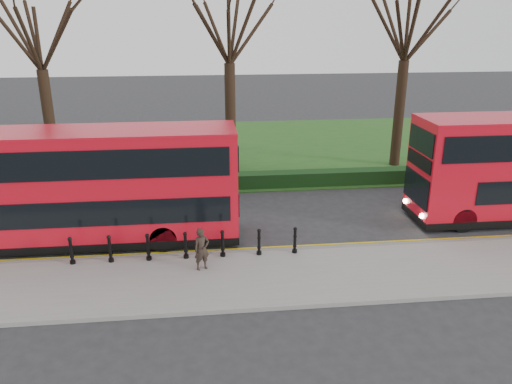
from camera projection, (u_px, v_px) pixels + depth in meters
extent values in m
plane|color=#28282B|center=(197.00, 245.00, 20.00)|extent=(120.00, 120.00, 0.00)
cube|color=gray|center=(197.00, 281.00, 17.16)|extent=(60.00, 4.00, 0.15)
cube|color=slate|center=(197.00, 255.00, 19.04)|extent=(60.00, 0.25, 0.16)
cube|color=#23511B|center=(198.00, 150.00, 34.03)|extent=(60.00, 18.00, 0.06)
cube|color=black|center=(197.00, 182.00, 26.23)|extent=(60.00, 0.90, 0.80)
cube|color=yellow|center=(197.00, 253.00, 19.34)|extent=(60.00, 0.10, 0.01)
cube|color=yellow|center=(197.00, 251.00, 19.53)|extent=(60.00, 0.10, 0.01)
cylinder|color=black|center=(50.00, 125.00, 27.53)|extent=(0.60, 0.60, 5.97)
cylinder|color=black|center=(230.00, 119.00, 28.53)|extent=(0.60, 0.60, 6.20)
cylinder|color=black|center=(399.00, 115.00, 29.55)|extent=(0.60, 0.60, 6.26)
cylinder|color=black|center=(71.00, 251.00, 18.05)|extent=(0.15, 0.15, 1.00)
cylinder|color=black|center=(110.00, 249.00, 18.19)|extent=(0.15, 0.15, 1.00)
cylinder|color=black|center=(148.00, 247.00, 18.33)|extent=(0.15, 0.15, 1.00)
cylinder|color=black|center=(186.00, 246.00, 18.47)|extent=(0.15, 0.15, 1.00)
cylinder|color=black|center=(223.00, 244.00, 18.61)|extent=(0.15, 0.15, 1.00)
cylinder|color=black|center=(259.00, 242.00, 18.76)|extent=(0.15, 0.15, 1.00)
cylinder|color=black|center=(295.00, 241.00, 18.90)|extent=(0.15, 0.15, 1.00)
cube|color=red|center=(89.00, 184.00, 19.49)|extent=(11.53, 2.62, 4.24)
cube|color=black|center=(95.00, 234.00, 20.22)|extent=(11.55, 2.64, 0.31)
cube|color=black|center=(107.00, 213.00, 18.60)|extent=(9.22, 0.04, 1.00)
cube|color=black|center=(78.00, 166.00, 17.88)|extent=(10.90, 0.04, 1.10)
cylinder|color=black|center=(163.00, 239.00, 19.36)|extent=(1.05, 0.31, 1.05)
cylinder|color=black|center=(167.00, 216.00, 21.52)|extent=(1.05, 0.31, 1.05)
cube|color=black|center=(419.00, 161.00, 21.24)|extent=(0.06, 2.32, 0.58)
cylinder|color=black|center=(463.00, 220.00, 21.10)|extent=(1.06, 0.32, 1.06)
cylinder|color=black|center=(439.00, 201.00, 23.28)|extent=(1.06, 0.32, 1.06)
imported|color=#2D231C|center=(202.00, 249.00, 17.59)|extent=(0.66, 0.55, 1.55)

